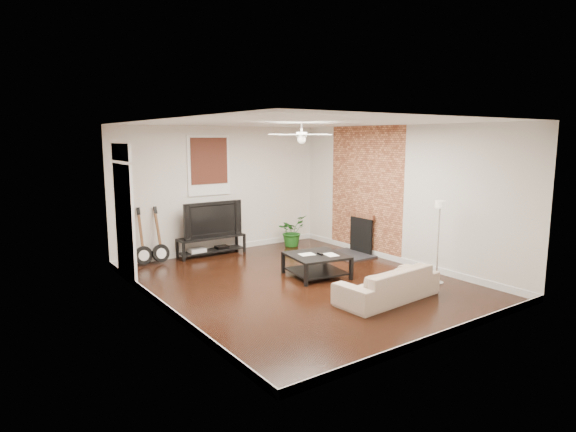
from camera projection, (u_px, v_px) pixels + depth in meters
room at (301, 205)px, 8.30m from camera, size 5.01×6.01×2.81m
brick_accent at (365, 191)px, 10.52m from camera, size 0.02×2.20×2.80m
fireplace at (355, 234)px, 10.51m from camera, size 0.80×1.10×0.92m
window_back at (209, 166)px, 10.45m from camera, size 1.00×0.06×1.30m
door_left at (125, 212)px, 8.47m from camera, size 0.08×1.00×2.50m
tv_stand at (212, 246)px, 10.53m from camera, size 1.50×0.40×0.42m
tv at (211, 219)px, 10.45m from camera, size 1.34×0.18×0.77m
coffee_table at (316, 265)px, 8.91m from camera, size 1.13×1.13×0.41m
sofa at (387, 283)px, 7.62m from camera, size 1.86×0.83×0.53m
floor_lamp at (438, 242)px, 8.38m from camera, size 0.26×0.26×1.48m
potted_plant at (292, 231)px, 11.38m from camera, size 0.81×0.76×0.73m
guitar_left at (143, 237)px, 9.58m from camera, size 0.38×0.27×1.19m
guitar_right at (160, 235)px, 9.75m from camera, size 0.40×0.31×1.19m
ceiling_fan at (302, 134)px, 8.11m from camera, size 1.24×1.24×0.32m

